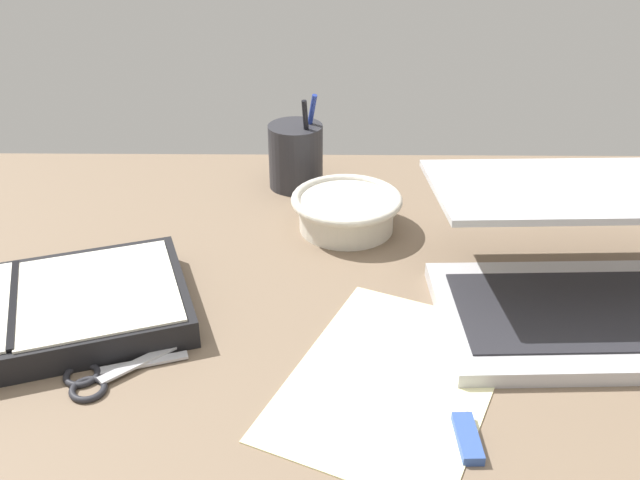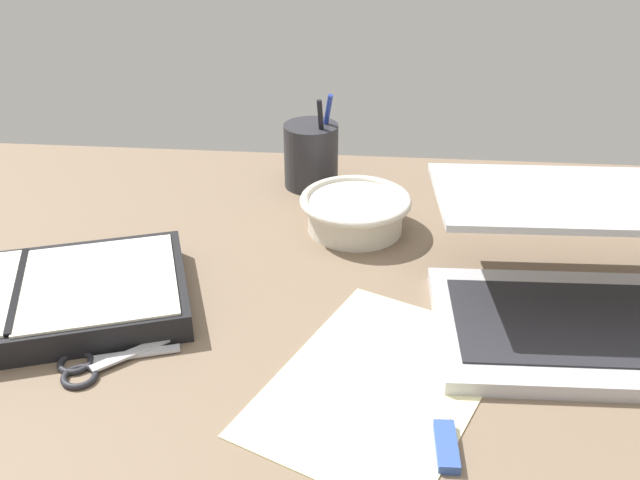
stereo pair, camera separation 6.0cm
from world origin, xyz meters
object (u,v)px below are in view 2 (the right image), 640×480
object	(u,v)px
laptop	(585,282)
planner	(21,302)
pen_cup	(311,155)
bowl	(355,211)
scissors	(92,365)

from	to	relation	value
laptop	planner	distance (cm)	65.95
pen_cup	planner	distance (cm)	50.09
pen_cup	planner	bearing A→B (deg)	-127.62
pen_cup	planner	world-z (taller)	pen_cup
laptop	bowl	xyz separation A→B (cm)	(-27.32, 19.70, -2.18)
pen_cup	planner	xyz separation A→B (cm)	(-30.51, -39.59, -3.39)
bowl	pen_cup	xyz separation A→B (cm)	(-7.83, 14.65, 2.27)
scissors	pen_cup	bearing A→B (deg)	38.30
bowl	scissors	xyz separation A→B (cm)	(-26.53, -33.73, -2.63)
bowl	pen_cup	world-z (taller)	pen_cup
laptop	pen_cup	bearing A→B (deg)	133.56
laptop	scissors	size ratio (longest dim) A/B	2.79
bowl	planner	bearing A→B (deg)	-146.96
planner	scissors	world-z (taller)	planner
bowl	laptop	bearing A→B (deg)	-35.79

